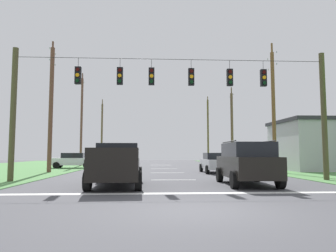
# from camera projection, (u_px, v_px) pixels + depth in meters

# --- Properties ---
(ground_plane) EXTENTS (120.00, 120.00, 0.00)m
(ground_plane) POSITION_uv_depth(u_px,v_px,m) (200.00, 210.00, 8.25)
(ground_plane) COLOR #47474C
(stop_bar_stripe) EXTENTS (14.10, 0.45, 0.01)m
(stop_bar_stripe) POSITION_uv_depth(u_px,v_px,m) (185.00, 193.00, 11.77)
(stop_bar_stripe) COLOR white
(stop_bar_stripe) RESTS_ON ground
(lane_dash_0) EXTENTS (2.50, 0.15, 0.01)m
(lane_dash_0) POSITION_uv_depth(u_px,v_px,m) (174.00, 180.00, 17.74)
(lane_dash_0) COLOR white
(lane_dash_0) RESTS_ON ground
(lane_dash_1) EXTENTS (2.50, 0.15, 0.01)m
(lane_dash_1) POSITION_uv_depth(u_px,v_px,m) (167.00, 173.00, 24.20)
(lane_dash_1) COLOR white
(lane_dash_1) RESTS_ON ground
(lane_dash_2) EXTENTS (2.50, 0.15, 0.01)m
(lane_dash_2) POSITION_uv_depth(u_px,v_px,m) (164.00, 169.00, 30.68)
(lane_dash_2) COLOR white
(lane_dash_2) RESTS_ON ground
(lane_dash_3) EXTENTS (2.50, 0.15, 0.01)m
(lane_dash_3) POSITION_uv_depth(u_px,v_px,m) (161.00, 166.00, 37.83)
(lane_dash_3) COLOR white
(lane_dash_3) RESTS_ON ground
(lane_dash_4) EXTENTS (2.50, 0.15, 0.01)m
(lane_dash_4) POSITION_uv_depth(u_px,v_px,m) (160.00, 164.00, 42.19)
(lane_dash_4) COLOR white
(lane_dash_4) RESTS_ON ground
(overhead_signal_span) EXTENTS (17.32, 0.31, 7.17)m
(overhead_signal_span) POSITION_uv_depth(u_px,v_px,m) (173.00, 104.00, 17.32)
(overhead_signal_span) COLOR #4D482D
(overhead_signal_span) RESTS_ON ground
(pickup_truck) EXTENTS (2.41, 5.46, 1.95)m
(pickup_truck) POSITION_uv_depth(u_px,v_px,m) (117.00, 165.00, 14.48)
(pickup_truck) COLOR black
(pickup_truck) RESTS_ON ground
(suv_black) EXTENTS (2.32, 4.85, 2.05)m
(suv_black) POSITION_uv_depth(u_px,v_px,m) (247.00, 162.00, 14.94)
(suv_black) COLOR black
(suv_black) RESTS_ON ground
(distant_car_crossing_white) EXTENTS (4.44, 2.32, 1.52)m
(distant_car_crossing_white) POSITION_uv_depth(u_px,v_px,m) (73.00, 160.00, 31.64)
(distant_car_crossing_white) COLOR silver
(distant_car_crossing_white) RESTS_ON ground
(distant_car_oncoming) EXTENTS (2.03, 4.30, 1.52)m
(distant_car_oncoming) POSITION_uv_depth(u_px,v_px,m) (216.00, 162.00, 24.19)
(distant_car_oncoming) COLOR silver
(distant_car_oncoming) RESTS_ON ground
(utility_pole_mid_right) EXTENTS (0.29, 1.94, 10.35)m
(utility_pole_mid_right) POSITION_uv_depth(u_px,v_px,m) (273.00, 108.00, 25.10)
(utility_pole_mid_right) COLOR brown
(utility_pole_mid_right) RESTS_ON ground
(utility_pole_far_right) EXTENTS (0.31, 1.88, 9.46)m
(utility_pole_far_right) POSITION_uv_depth(u_px,v_px,m) (232.00, 128.00, 38.02)
(utility_pole_far_right) COLOR brown
(utility_pole_far_right) RESTS_ON ground
(utility_pole_near_left) EXTENTS (0.29, 1.68, 11.19)m
(utility_pole_near_left) POSITION_uv_depth(u_px,v_px,m) (208.00, 129.00, 53.69)
(utility_pole_near_left) COLOR brown
(utility_pole_near_left) RESTS_ON ground
(utility_pole_far_left) EXTENTS (0.33, 1.55, 10.41)m
(utility_pole_far_left) POSITION_uv_depth(u_px,v_px,m) (51.00, 107.00, 24.88)
(utility_pole_far_left) COLOR brown
(utility_pole_far_left) RESTS_ON ground
(utility_pole_distant_right) EXTENTS (0.27, 1.77, 11.17)m
(utility_pole_distant_right) POSITION_uv_depth(u_px,v_px,m) (81.00, 120.00, 37.90)
(utility_pole_distant_right) COLOR brown
(utility_pole_distant_right) RESTS_ON ground
(utility_pole_distant_left) EXTENTS (0.30, 1.96, 10.50)m
(utility_pole_distant_left) POSITION_uv_depth(u_px,v_px,m) (102.00, 131.00, 52.61)
(utility_pole_distant_left) COLOR brown
(utility_pole_distant_left) RESTS_ON ground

